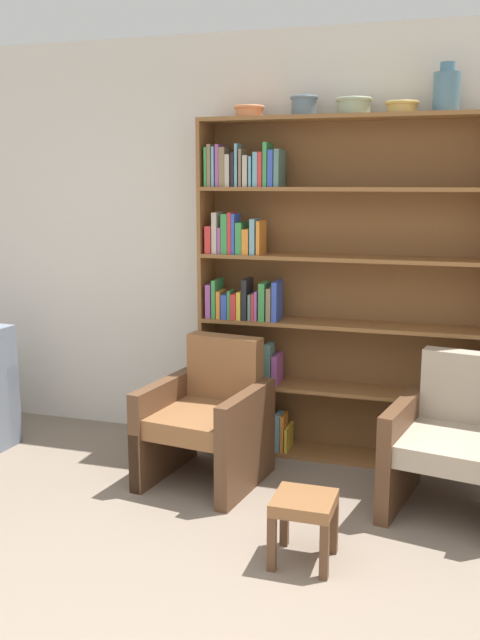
{
  "coord_description": "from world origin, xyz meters",
  "views": [
    {
      "loc": [
        0.89,
        -2.01,
        1.8
      ],
      "look_at": [
        -0.4,
        2.14,
        0.95
      ],
      "focal_mm": 40.0,
      "sensor_mm": 36.0,
      "label": 1
    }
  ],
  "objects_px": {
    "bowl_brass": "(354,105)",
    "footstool": "(304,511)",
    "bowl_terracotta": "(249,111)",
    "bookshelf": "(313,297)",
    "armchair_cushioned": "(454,444)",
    "bowl_olive": "(304,105)",
    "armchair_leather": "(208,419)",
    "bowl_cream": "(402,106)",
    "vase_tall": "(446,91)"
  },
  "relations": [
    {
      "from": "bowl_brass",
      "to": "footstool",
      "type": "distance_m",
      "value": 2.42
    },
    {
      "from": "bowl_terracotta",
      "to": "footstool",
      "type": "relative_size",
      "value": 0.59
    },
    {
      "from": "bookshelf",
      "to": "armchair_cushioned",
      "type": "distance_m",
      "value": 1.29
    },
    {
      "from": "bookshelf",
      "to": "bowl_olive",
      "type": "relative_size",
      "value": 12.5
    },
    {
      "from": "armchair_leather",
      "to": "armchair_cushioned",
      "type": "xyz_separation_m",
      "value": [
        1.43,
        -0.0,
        0.0
      ]
    },
    {
      "from": "bowl_cream",
      "to": "vase_tall",
      "type": "height_order",
      "value": "vase_tall"
    },
    {
      "from": "bowl_terracotta",
      "to": "bowl_cream",
      "type": "bearing_deg",
      "value": 0.0
    },
    {
      "from": "vase_tall",
      "to": "armchair_cushioned",
      "type": "relative_size",
      "value": 0.33
    },
    {
      "from": "bowl_terracotta",
      "to": "bowl_olive",
      "type": "bearing_deg",
      "value": 0.0
    },
    {
      "from": "bowl_terracotta",
      "to": "vase_tall",
      "type": "bearing_deg",
      "value": -0.0
    },
    {
      "from": "bowl_olive",
      "to": "vase_tall",
      "type": "relative_size",
      "value": 0.62
    },
    {
      "from": "bowl_olive",
      "to": "footstool",
      "type": "height_order",
      "value": "bowl_olive"
    },
    {
      "from": "bookshelf",
      "to": "bowl_olive",
      "type": "bearing_deg",
      "value": -169.54
    },
    {
      "from": "bowl_olive",
      "to": "armchair_leather",
      "type": "distance_m",
      "value": 2.02
    },
    {
      "from": "bookshelf",
      "to": "bowl_cream",
      "type": "bearing_deg",
      "value": -1.64
    },
    {
      "from": "footstool",
      "to": "bowl_cream",
      "type": "bearing_deg",
      "value": 79.3
    },
    {
      "from": "armchair_cushioned",
      "to": "bookshelf",
      "type": "bearing_deg",
      "value": -22.39
    },
    {
      "from": "bowl_olive",
      "to": "armchair_leather",
      "type": "height_order",
      "value": "bowl_olive"
    },
    {
      "from": "armchair_cushioned",
      "to": "vase_tall",
      "type": "bearing_deg",
      "value": -64.16
    },
    {
      "from": "bowl_terracotta",
      "to": "armchair_cushioned",
      "type": "height_order",
      "value": "bowl_terracotta"
    },
    {
      "from": "bowl_cream",
      "to": "armchair_leather",
      "type": "relative_size",
      "value": 0.24
    },
    {
      "from": "bowl_terracotta",
      "to": "armchair_cushioned",
      "type": "distance_m",
      "value": 2.37
    },
    {
      "from": "bowl_olive",
      "to": "bowl_terracotta",
      "type": "bearing_deg",
      "value": 180.0
    },
    {
      "from": "bowl_olive",
      "to": "vase_tall",
      "type": "distance_m",
      "value": 0.84
    },
    {
      "from": "bowl_olive",
      "to": "bowl_brass",
      "type": "distance_m",
      "value": 0.31
    },
    {
      "from": "bowl_brass",
      "to": "bowl_olive",
      "type": "bearing_deg",
      "value": 180.0
    },
    {
      "from": "bowl_brass",
      "to": "vase_tall",
      "type": "xyz_separation_m",
      "value": [
        0.53,
        -0.0,
        0.06
      ]
    },
    {
      "from": "bowl_terracotta",
      "to": "bowl_brass",
      "type": "height_order",
      "value": "bowl_brass"
    },
    {
      "from": "bowl_brass",
      "to": "bookshelf",
      "type": "bearing_deg",
      "value": 176.32
    },
    {
      "from": "bowl_brass",
      "to": "vase_tall",
      "type": "relative_size",
      "value": 0.78
    },
    {
      "from": "bowl_olive",
      "to": "armchair_leather",
      "type": "bearing_deg",
      "value": -126.34
    },
    {
      "from": "bookshelf",
      "to": "bowl_brass",
      "type": "height_order",
      "value": "bowl_brass"
    },
    {
      "from": "bowl_terracotta",
      "to": "bowl_cream",
      "type": "distance_m",
      "value": 0.95
    },
    {
      "from": "bookshelf",
      "to": "bowl_olive",
      "type": "xyz_separation_m",
      "value": [
        -0.08,
        -0.01,
        1.2
      ]
    },
    {
      "from": "bowl_brass",
      "to": "bowl_cream",
      "type": "height_order",
      "value": "bowl_brass"
    },
    {
      "from": "armchair_leather",
      "to": "vase_tall",
      "type": "bearing_deg",
      "value": -147.12
    },
    {
      "from": "bowl_olive",
      "to": "armchair_cushioned",
      "type": "bearing_deg",
      "value": -30.5
    },
    {
      "from": "bowl_brass",
      "to": "footstool",
      "type": "relative_size",
      "value": 0.66
    },
    {
      "from": "bookshelf",
      "to": "bowl_terracotta",
      "type": "relative_size",
      "value": 11.2
    },
    {
      "from": "vase_tall",
      "to": "armchair_leather",
      "type": "height_order",
      "value": "vase_tall"
    },
    {
      "from": "vase_tall",
      "to": "footstool",
      "type": "bearing_deg",
      "value": -110.31
    },
    {
      "from": "bowl_brass",
      "to": "bowl_cream",
      "type": "xyz_separation_m",
      "value": [
        0.29,
        0.0,
        -0.02
      ]
    },
    {
      "from": "bowl_brass",
      "to": "vase_tall",
      "type": "bearing_deg",
      "value": -0.0
    },
    {
      "from": "bowl_brass",
      "to": "bowl_terracotta",
      "type": "bearing_deg",
      "value": 180.0
    },
    {
      "from": "bowl_brass",
      "to": "footstool",
      "type": "height_order",
      "value": "bowl_brass"
    },
    {
      "from": "bowl_olive",
      "to": "bowl_cream",
      "type": "distance_m",
      "value": 0.59
    },
    {
      "from": "bowl_brass",
      "to": "armchair_cushioned",
      "type": "xyz_separation_m",
      "value": [
        0.69,
        -0.59,
        -1.87
      ]
    },
    {
      "from": "vase_tall",
      "to": "armchair_leather",
      "type": "xyz_separation_m",
      "value": [
        -1.28,
        -0.59,
        -1.93
      ]
    },
    {
      "from": "bowl_brass",
      "to": "armchair_leather",
      "type": "xyz_separation_m",
      "value": [
        -0.74,
        -0.59,
        -1.87
      ]
    },
    {
      "from": "bowl_olive",
      "to": "armchair_cushioned",
      "type": "relative_size",
      "value": 0.21
    }
  ]
}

